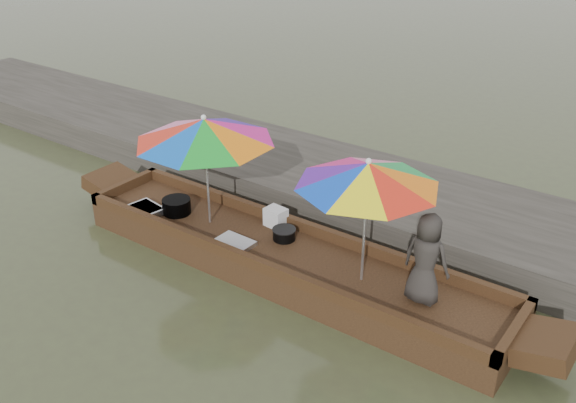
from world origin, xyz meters
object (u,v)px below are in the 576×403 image
Objects in this scene: boat_hull at (283,261)px; umbrella_bow at (207,171)px; vendor at (426,259)px; cooking_pot at (177,206)px; umbrella_stern at (365,222)px; tray_crayfish at (147,209)px; supply_bag at (276,217)px; tray_scallop at (234,243)px; charcoal_grill at (284,235)px.

umbrella_bow is (-1.26, 0.00, 0.95)m from boat_hull.
cooking_pot is at bearing 1.39° from vendor.
umbrella_bow is at bearing 180.00° from boat_hull.
cooking_pot is 3.75m from vendor.
umbrella_stern is (-0.76, -0.04, 0.23)m from vendor.
supply_bag is at bearing 23.94° from tray_crayfish.
boat_hull is at bearing 8.19° from tray_crayfish.
boat_hull is at bearing 25.37° from tray_scallop.
tray_scallop is 0.30× the size of umbrella_stern.
cooking_pot is 0.81× the size of tray_scallop.
charcoal_grill is at bearing 9.79° from cooking_pot.
tray_scallop is (1.59, 0.04, -0.01)m from tray_crayfish.
umbrella_stern is (1.15, 0.00, 0.95)m from boat_hull.
umbrella_stern reaches higher than cooking_pot.
cooking_pot is at bearing -177.83° from boat_hull.
umbrella_bow is (-0.80, -0.45, 0.65)m from supply_bag.
cooking_pot is 1.36× the size of charcoal_grill.
boat_hull is 1.84m from cooking_pot.
tray_scallop is at bearing -9.59° from cooking_pot.
boat_hull is 21.52× the size of supply_bag.
supply_bag reaches higher than tray_crayfish.
charcoal_grill reaches higher than tray_crayfish.
vendor is (3.72, 0.11, 0.44)m from cooking_pot.
supply_bag is (0.13, 0.73, 0.10)m from tray_scallop.
supply_bag is 1.12m from umbrella_bow.
umbrella_stern reaches higher than tray_crayfish.
vendor is 0.59× the size of umbrella_bow.
vendor is 3.17m from umbrella_bow.
tray_crayfish is 1.88m from supply_bag.
umbrella_stern reaches higher than charcoal_grill.
boat_hull is at bearing 180.00° from umbrella_stern.
tray_scallop is 1.90m from umbrella_stern.
umbrella_stern is at bearing -15.68° from supply_bag.
charcoal_grill is at bearing -36.80° from supply_bag.
umbrella_bow is (-0.67, 0.28, 0.74)m from tray_scallop.
charcoal_grill is 1.06× the size of supply_bag.
vendor is 0.67× the size of umbrella_stern.
supply_bag reaches higher than tray_scallop.
charcoal_grill is 0.27× the size of vendor.
supply_bag is 0.15× the size of umbrella_bow.
boat_hull is 1.49m from umbrella_stern.
umbrella_stern is (1.60, -0.45, 0.65)m from supply_bag.
tray_crayfish is at bearing -156.06° from supply_bag.
umbrella_bow reaches higher than tray_scallop.
supply_bag reaches higher than boat_hull.
tray_crayfish is 1.00× the size of tray_scallop.
boat_hull is 12.23× the size of tray_crayfish.
cooking_pot is at bearing -170.21° from charcoal_grill.
charcoal_grill is 2.11m from vendor.
cooking_pot is 0.44m from tray_crayfish.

